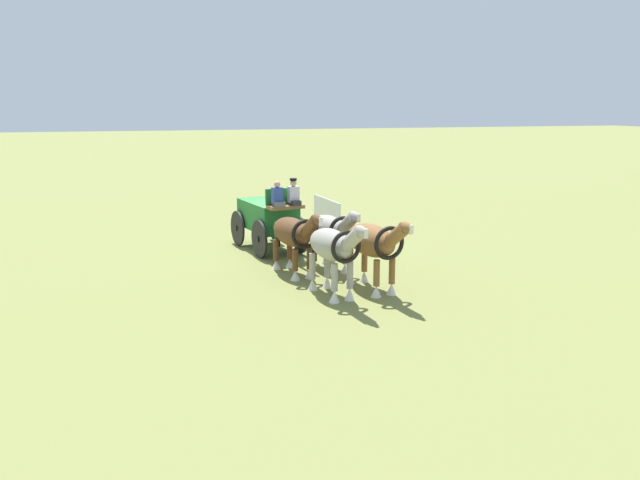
{
  "coord_description": "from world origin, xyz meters",
  "views": [
    {
      "loc": [
        22.85,
        -4.73,
        5.3
      ],
      "look_at": [
        4.38,
        0.72,
        1.2
      ],
      "focal_mm": 36.05,
      "sensor_mm": 36.0,
      "label": 1
    }
  ],
  "objects": [
    {
      "name": "ground_plane",
      "position": [
        0.0,
        0.0,
        0.0
      ],
      "size": [
        220.0,
        220.0,
        0.0
      ],
      "primitive_type": "plane",
      "color": "olive"
    },
    {
      "name": "show_wagon",
      "position": [
        0.17,
        0.03,
        1.23
      ],
      "size": [
        5.83,
        2.27,
        2.79
      ],
      "color": "#236B2D",
      "rests_on": "ground"
    },
    {
      "name": "draft_horse_rear_near",
      "position": [
        3.57,
        1.32,
        1.29
      ],
      "size": [
        2.99,
        1.21,
        2.15
      ],
      "color": "#9E998E",
      "rests_on": "ground"
    },
    {
      "name": "draft_horse_rear_off",
      "position": [
        3.8,
        0.04,
        1.31
      ],
      "size": [
        3.16,
        1.27,
        2.17
      ],
      "color": "brown",
      "rests_on": "ground"
    },
    {
      "name": "draft_horse_lead_near",
      "position": [
        6.11,
        1.8,
        1.4
      ],
      "size": [
        3.17,
        1.31,
        2.27
      ],
      "color": "brown",
      "rests_on": "ground"
    },
    {
      "name": "draft_horse_lead_off",
      "position": [
        6.36,
        0.52,
        1.39
      ],
      "size": [
        2.97,
        1.22,
        2.27
      ],
      "color": "#9E998E",
      "rests_on": "ground"
    },
    {
      "name": "sponsor_banner",
      "position": [
        -4.54,
        3.67,
        0.55
      ],
      "size": [
        3.2,
        0.29,
        1.1
      ],
      "primitive_type": "cube",
      "rotation": [
        0.0,
        0.0,
        0.07
      ],
      "color": "silver",
      "rests_on": "ground"
    }
  ]
}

